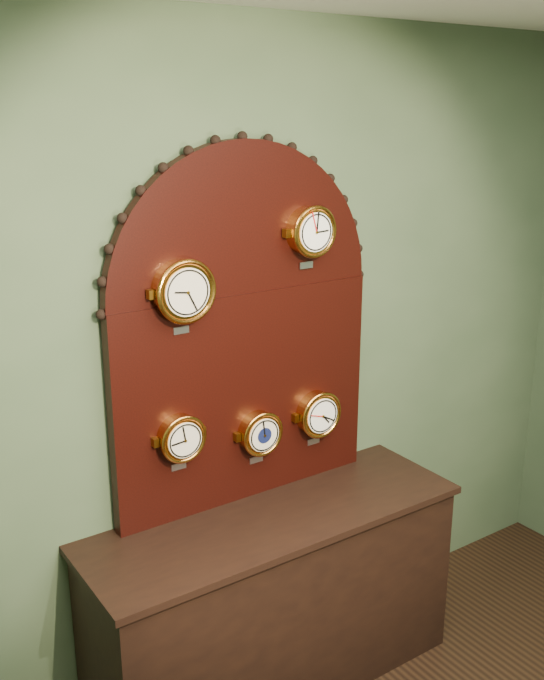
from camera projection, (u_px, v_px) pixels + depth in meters
wall_back at (239, 367)px, 3.20m from camera, size 4.00×0.00×4.00m
shop_counter at (275, 603)px, 3.28m from camera, size 1.60×0.50×0.80m
display_board at (244, 317)px, 3.09m from camera, size 1.26×0.06×1.53m
roman_clock at (184, 291)px, 2.83m from camera, size 0.25×0.08×0.30m
arabic_clock at (312, 231)px, 3.10m from camera, size 0.22×0.08×0.27m
hygrometer at (181, 438)px, 2.98m from camera, size 0.20×0.08×0.25m
barometer at (260, 433)px, 3.20m from camera, size 0.20×0.08×0.25m
tide_clock at (318, 414)px, 3.36m from camera, size 0.21×0.08×0.27m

